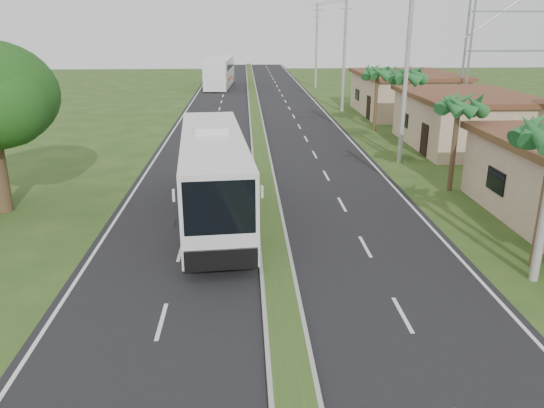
{
  "coord_description": "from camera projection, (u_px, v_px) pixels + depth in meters",
  "views": [
    {
      "loc": [
        -1.03,
        -13.41,
        8.1
      ],
      "look_at": [
        -0.07,
        5.02,
        1.8
      ],
      "focal_mm": 35.0,
      "sensor_mm": 36.0,
      "label": 1
    }
  ],
  "objects": [
    {
      "name": "ground",
      "position": [
        283.0,
        319.0,
        15.34
      ],
      "size": [
        180.0,
        180.0,
        0.0
      ],
      "primitive_type": "plane",
      "color": "#264519",
      "rests_on": "ground"
    },
    {
      "name": "road_asphalt",
      "position": [
        261.0,
        155.0,
        34.24
      ],
      "size": [
        14.0,
        160.0,
        0.02
      ],
      "primitive_type": "cube",
      "color": "black",
      "rests_on": "ground"
    },
    {
      "name": "median_strip",
      "position": [
        261.0,
        154.0,
        34.21
      ],
      "size": [
        1.2,
        160.0,
        0.18
      ],
      "color": "gray",
      "rests_on": "ground"
    },
    {
      "name": "lane_edge_left",
      "position": [
        156.0,
        157.0,
        33.91
      ],
      "size": [
        0.12,
        160.0,
        0.01
      ],
      "primitive_type": "cube",
      "color": "silver",
      "rests_on": "ground"
    },
    {
      "name": "lane_edge_right",
      "position": [
        363.0,
        154.0,
        34.57
      ],
      "size": [
        0.12,
        160.0,
        0.01
      ],
      "primitive_type": "cube",
      "color": "silver",
      "rests_on": "ground"
    },
    {
      "name": "shop_mid",
      "position": [
        464.0,
        120.0,
        36.22
      ],
      "size": [
        7.6,
        10.6,
        3.67
      ],
      "color": "tan",
      "rests_on": "ground"
    },
    {
      "name": "shop_far",
      "position": [
        405.0,
        93.0,
        49.43
      ],
      "size": [
        8.6,
        11.6,
        3.82
      ],
      "color": "tan",
      "rests_on": "ground"
    },
    {
      "name": "palm_verge_b",
      "position": [
        459.0,
        105.0,
        25.74
      ],
      "size": [
        2.4,
        2.4,
        5.05
      ],
      "color": "#473321",
      "rests_on": "ground"
    },
    {
      "name": "palm_verge_c",
      "position": [
        406.0,
        75.0,
        32.08
      ],
      "size": [
        2.4,
        2.4,
        5.85
      ],
      "color": "#473321",
      "rests_on": "ground"
    },
    {
      "name": "palm_verge_d",
      "position": [
        378.0,
        72.0,
        40.79
      ],
      "size": [
        2.4,
        2.4,
        5.25
      ],
      "color": "#473321",
      "rests_on": "ground"
    },
    {
      "name": "utility_pole_b",
      "position": [
        407.0,
        57.0,
        30.75
      ],
      "size": [
        3.2,
        0.28,
        12.0
      ],
      "color": "gray",
      "rests_on": "ground"
    },
    {
      "name": "utility_pole_c",
      "position": [
        344.0,
        51.0,
        49.84
      ],
      "size": [
        1.6,
        0.28,
        11.0
      ],
      "color": "gray",
      "rests_on": "ground"
    },
    {
      "name": "utility_pole_d",
      "position": [
        316.0,
        45.0,
        68.82
      ],
      "size": [
        1.6,
        0.28,
        10.5
      ],
      "color": "gray",
      "rests_on": "ground"
    },
    {
      "name": "billboard_lattice",
      "position": [
        530.0,
        40.0,
        42.58
      ],
      "size": [
        10.18,
        1.18,
        12.07
      ],
      "color": "gray",
      "rests_on": "ground"
    },
    {
      "name": "coach_bus_main",
      "position": [
        213.0,
        170.0,
        22.62
      ],
      "size": [
        3.59,
        12.43,
        3.96
      ],
      "rotation": [
        0.0,
        0.0,
        0.09
      ],
      "color": "silver",
      "rests_on": "ground"
    },
    {
      "name": "coach_bus_far",
      "position": [
        220.0,
        71.0,
        70.27
      ],
      "size": [
        3.61,
        13.18,
        3.8
      ],
      "rotation": [
        0.0,
        0.0,
        -0.06
      ],
      "color": "white",
      "rests_on": "ground"
    },
    {
      "name": "motorcyclist",
      "position": [
        221.0,
        224.0,
        20.51
      ],
      "size": [
        1.64,
        0.47,
        2.11
      ],
      "rotation": [
        0.0,
        0.0,
        0.0
      ],
      "color": "black",
      "rests_on": "ground"
    }
  ]
}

